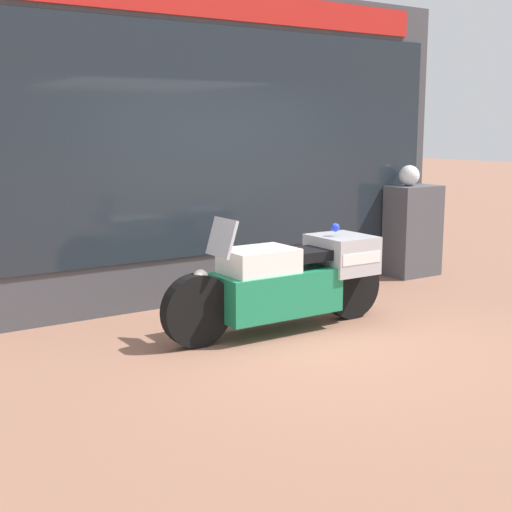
% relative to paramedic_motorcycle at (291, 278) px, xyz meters
% --- Properties ---
extents(ground_plane, '(60.00, 60.00, 0.00)m').
position_rel_paramedic_motorcycle_xyz_m(ground_plane, '(-0.03, -0.36, -0.51)').
color(ground_plane, '#8E604C').
extents(shop_building, '(6.73, 0.55, 3.51)m').
position_rel_paramedic_motorcycle_xyz_m(shop_building, '(-0.42, 1.63, 1.25)').
color(shop_building, '#424247').
rests_on(shop_building, ground).
extents(window_display, '(5.49, 0.30, 2.02)m').
position_rel_paramedic_motorcycle_xyz_m(window_display, '(0.29, 1.67, -0.03)').
color(window_display, slate).
rests_on(window_display, ground).
extents(paramedic_motorcycle, '(2.50, 0.63, 1.16)m').
position_rel_paramedic_motorcycle_xyz_m(paramedic_motorcycle, '(0.00, 0.00, 0.00)').
color(paramedic_motorcycle, black).
rests_on(paramedic_motorcycle, ground).
extents(utility_cabinet, '(0.70, 0.45, 1.20)m').
position_rel_paramedic_motorcycle_xyz_m(utility_cabinet, '(2.91, 1.17, 0.09)').
color(utility_cabinet, '#4C4C51').
rests_on(utility_cabinet, ground).
extents(white_helmet, '(0.27, 0.27, 0.27)m').
position_rel_paramedic_motorcycle_xyz_m(white_helmet, '(2.84, 1.21, 0.83)').
color(white_helmet, white).
rests_on(white_helmet, utility_cabinet).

